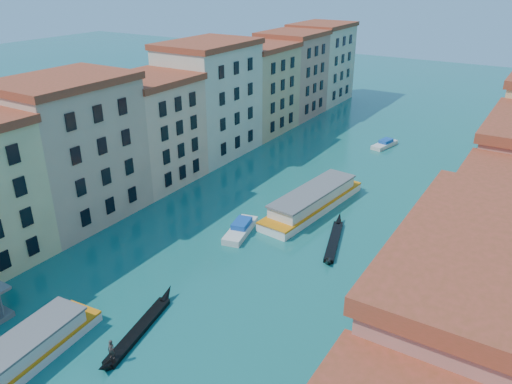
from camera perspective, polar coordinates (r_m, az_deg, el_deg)
left_bank_palazzos at (r=90.16m, az=-7.71°, el=9.17°), size 12.80×128.40×21.00m
quay at (r=75.11m, az=22.74°, el=-3.33°), size 4.00×140.00×1.00m
mooring_poles_right at (r=45.64m, az=9.95°, el=-20.09°), size 1.44×54.24×3.20m
vaporetto_near at (r=51.26m, az=-26.11°, el=-16.97°), size 5.73×18.34×2.68m
vaporetto_far at (r=74.32m, az=6.54°, el=-0.95°), size 7.14×21.67×3.16m
gondola_fore at (r=52.25m, az=-13.27°, el=-14.94°), size 3.84×13.52×2.72m
gondola_far at (r=66.45m, az=8.91°, el=-5.35°), size 4.86×13.30×1.93m
motorboat_mid at (r=67.75m, az=-1.77°, el=-4.20°), size 4.07×8.04×1.59m
motorboat_far at (r=103.74m, az=14.50°, el=5.34°), size 3.51×7.16×1.42m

